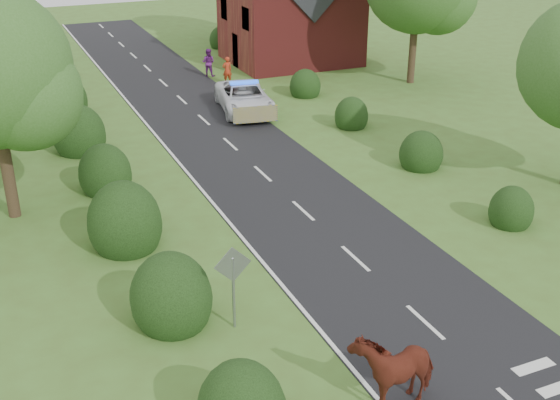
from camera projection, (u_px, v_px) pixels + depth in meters
name	position (u px, v px, depth m)	size (l,w,h in m)	color
ground	(425.00, 323.00, 19.83)	(120.00, 120.00, 0.00)	#476526
road	(238.00, 151.00, 32.30)	(6.00, 70.00, 0.02)	black
road_markings	(220.00, 172.00, 29.98)	(4.96, 70.00, 0.01)	white
hedgerow_left	(109.00, 185.00, 26.85)	(2.75, 50.41, 3.00)	black
hedgerow_right	(405.00, 146.00, 31.34)	(2.10, 45.78, 2.10)	black
road_sign	(233.00, 276.00, 18.97)	(1.06, 0.08, 2.53)	gray
house	(290.00, 5.00, 46.68)	(8.00, 7.40, 9.17)	maroon
cow	(393.00, 370.00, 16.62)	(1.22, 2.31, 1.64)	#5E2414
police_van	(244.00, 98.00, 37.53)	(3.41, 5.86, 1.67)	silver
pedestrian_red	(227.00, 70.00, 42.72)	(0.60, 0.39, 1.64)	#B83219
pedestrian_purple	(208.00, 62.00, 44.30)	(0.85, 0.66, 1.74)	#682074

